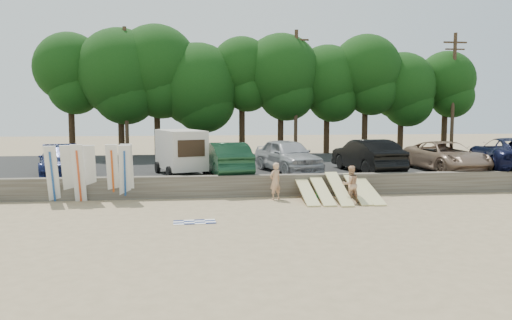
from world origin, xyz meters
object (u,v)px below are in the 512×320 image
at_px(box_trailer, 181,150).
at_px(car_1, 226,159).
at_px(car_2, 288,155).
at_px(car_5, 509,154).
at_px(beachgoer_b, 350,184).
at_px(cooler, 320,194).
at_px(beachgoer_a, 275,181).
at_px(car_0, 61,160).
at_px(car_3, 367,156).
at_px(car_4, 446,156).

distance_m(box_trailer, car_1, 2.38).
distance_m(car_2, car_5, 12.06).
bearing_deg(box_trailer, car_1, -29.76).
bearing_deg(beachgoer_b, box_trailer, -44.46).
bearing_deg(beachgoer_b, cooler, -65.07).
bearing_deg(beachgoer_a, car_0, -55.63).
xyz_separation_m(box_trailer, cooler, (6.38, -3.61, -1.81)).
bearing_deg(car_2, cooler, -95.17).
bearing_deg(car_2, car_3, -23.16).
bearing_deg(beachgoer_a, box_trailer, -74.44).
height_order(car_5, beachgoer_a, car_5).
bearing_deg(cooler, beachgoer_b, -60.38).
bearing_deg(car_1, box_trailer, -20.06).
bearing_deg(car_5, car_0, 13.77).
xyz_separation_m(car_0, beachgoer_a, (10.33, -4.43, -0.61)).
bearing_deg(car_5, beachgoer_a, 30.51).
relative_size(box_trailer, beachgoer_b, 2.44).
height_order(car_2, beachgoer_a, car_2).
bearing_deg(car_0, beachgoer_b, -38.11).
xyz_separation_m(car_1, car_3, (7.52, 0.40, 0.04)).
height_order(beachgoer_b, cooler, beachgoer_b).
distance_m(box_trailer, car_3, 9.81).
relative_size(car_2, cooler, 13.58).
xyz_separation_m(car_4, car_5, (3.44, -0.29, 0.11)).
height_order(car_0, car_2, car_2).
distance_m(car_1, car_5, 15.35).
bearing_deg(beachgoer_b, beachgoer_a, -30.86).
height_order(car_2, car_3, car_2).
bearing_deg(car_1, car_5, 171.56).
distance_m(box_trailer, car_4, 14.20).
relative_size(box_trailer, car_1, 0.78).
distance_m(car_0, car_1, 8.41).
distance_m(beachgoer_a, cooler, 2.22).
relative_size(car_1, beachgoer_b, 3.14).
bearing_deg(car_0, car_1, -22.65).
height_order(car_3, car_4, car_3).
distance_m(car_3, beachgoer_b, 5.57).
distance_m(car_2, cooler, 4.39).
bearing_deg(car_5, cooler, 31.89).
xyz_separation_m(car_4, beachgoer_b, (-6.83, -4.84, -0.69)).
xyz_separation_m(car_0, car_4, (20.25, -0.75, 0.06)).
distance_m(box_trailer, beachgoer_a, 5.86).
relative_size(car_0, car_4, 0.89).
relative_size(car_4, car_5, 0.88).
xyz_separation_m(car_0, car_3, (15.87, -0.65, 0.13)).
bearing_deg(box_trailer, car_0, 156.37).
xyz_separation_m(car_1, car_5, (15.35, 0.01, 0.07)).
bearing_deg(car_0, cooler, -34.10).
bearing_deg(car_1, beachgoer_a, 112.00).
xyz_separation_m(car_0, car_1, (8.35, -1.05, 0.09)).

